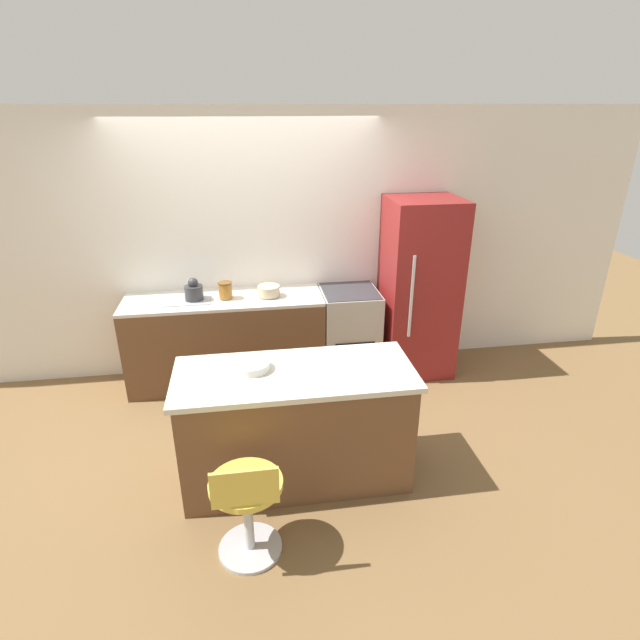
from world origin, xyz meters
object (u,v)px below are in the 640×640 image
stool_chair (247,505)px  mixing_bowl (269,291)px  oven_range (349,332)px  refrigerator (419,289)px  kettle (194,291)px

stool_chair → mixing_bowl: size_ratio=3.73×
oven_range → refrigerator: size_ratio=0.50×
stool_chair → mixing_bowl: 2.27m
refrigerator → kettle: bearing=179.6°
refrigerator → stool_chair: 2.85m
oven_range → kettle: 1.60m
stool_chair → kettle: size_ratio=3.66×
oven_range → stool_chair: size_ratio=1.15×
kettle → mixing_bowl: bearing=0.0°
refrigerator → mixing_bowl: size_ratio=8.51×
mixing_bowl → stool_chair: bearing=-97.3°
mixing_bowl → refrigerator: bearing=-0.6°
refrigerator → kettle: refrigerator is taller
kettle → mixing_bowl: size_ratio=1.02×
stool_chair → oven_range: bearing=63.8°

